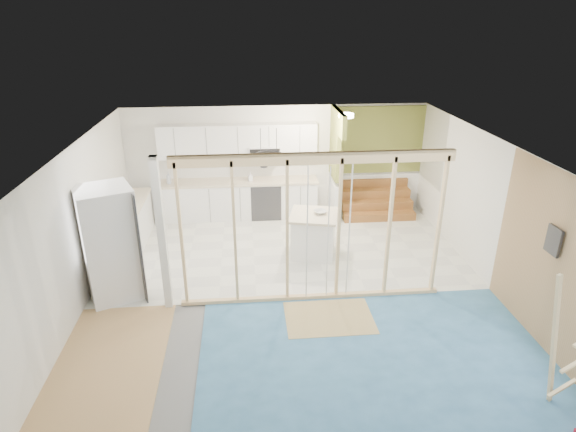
{
  "coord_description": "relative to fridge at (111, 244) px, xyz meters",
  "views": [
    {
      "loc": [
        -0.75,
        -6.98,
        4.53
      ],
      "look_at": [
        -0.05,
        0.6,
        1.31
      ],
      "focal_mm": 30.0,
      "sensor_mm": 36.0,
      "label": 1
    }
  ],
  "objects": [
    {
      "name": "room",
      "position": [
        3.04,
        -0.45,
        0.31
      ],
      "size": [
        7.01,
        8.01,
        2.61
      ],
      "color": "slate",
      "rests_on": "ground"
    },
    {
      "name": "floor_overlays",
      "position": [
        3.11,
        -0.39,
        -0.98
      ],
      "size": [
        7.0,
        8.0,
        0.03
      ],
      "color": "silver",
      "rests_on": "room"
    },
    {
      "name": "stud_frame",
      "position": [
        2.82,
        -0.45,
        0.59
      ],
      "size": [
        4.66,
        0.14,
        2.6
      ],
      "color": "beige",
      "rests_on": "room"
    },
    {
      "name": "base_cabinets",
      "position": [
        1.43,
        2.91,
        -0.52
      ],
      "size": [
        4.45,
        2.24,
        0.93
      ],
      "color": "white",
      "rests_on": "room"
    },
    {
      "name": "upper_cabinets",
      "position": [
        2.2,
        3.37,
        0.83
      ],
      "size": [
        3.6,
        0.41,
        0.85
      ],
      "color": "white",
      "rests_on": "room"
    },
    {
      "name": "green_partition",
      "position": [
        5.08,
        3.21,
        -0.04
      ],
      "size": [
        2.25,
        1.51,
        2.6
      ],
      "color": "olive",
      "rests_on": "room"
    },
    {
      "name": "pot_rack",
      "position": [
        2.73,
        1.44,
        1.01
      ],
      "size": [
        0.52,
        0.52,
        0.72
      ],
      "color": "black",
      "rests_on": "room"
    },
    {
      "name": "electrical_panel",
      "position": [
        6.47,
        -1.85,
        0.66
      ],
      "size": [
        0.04,
        0.3,
        0.4
      ],
      "primitive_type": "cube",
      "color": "#35353A",
      "rests_on": "room"
    },
    {
      "name": "ceiling_light",
      "position": [
        4.44,
        2.55,
        1.55
      ],
      "size": [
        0.32,
        0.32,
        0.08
      ],
      "primitive_type": "cylinder",
      "color": "#FFEABF",
      "rests_on": "room"
    },
    {
      "name": "fridge",
      "position": [
        0.0,
        0.0,
        0.0
      ],
      "size": [
        1.14,
        1.1,
        1.97
      ],
      "rotation": [
        0.0,
        0.0,
        0.42
      ],
      "color": "white",
      "rests_on": "room"
    },
    {
      "name": "island",
      "position": [
        3.59,
        1.18,
        -0.54
      ],
      "size": [
        1.1,
        1.1,
        0.89
      ],
      "rotation": [
        0.0,
        0.0,
        -0.24
      ],
      "color": "white",
      "rests_on": "room"
    },
    {
      "name": "bowl",
      "position": [
        3.72,
        1.21,
        -0.06
      ],
      "size": [
        0.29,
        0.29,
        0.06
      ],
      "primitive_type": "imported",
      "rotation": [
        0.0,
        0.0,
        0.21
      ],
      "color": "silver",
      "rests_on": "island"
    },
    {
      "name": "soap_bottle_a",
      "position": [
        0.54,
        3.17,
        0.09
      ],
      "size": [
        0.13,
        0.13,
        0.29
      ],
      "primitive_type": "imported",
      "rotation": [
        0.0,
        0.0,
        0.2
      ],
      "color": "#ABB3BF",
      "rests_on": "base_cabinets"
    },
    {
      "name": "soap_bottle_b",
      "position": [
        2.39,
        3.21,
        0.05
      ],
      "size": [
        0.11,
        0.11,
        0.21
      ],
      "primitive_type": "imported",
      "rotation": [
        0.0,
        0.0,
        0.2
      ],
      "color": "white",
      "rests_on": "base_cabinets"
    },
    {
      "name": "ladder",
      "position": [
        6.08,
        -3.13,
        -0.0
      ],
      "size": [
        1.02,
        0.19,
        1.92
      ],
      "rotation": [
        0.0,
        0.0,
        0.32
      ],
      "color": "beige",
      "rests_on": "room"
    }
  ]
}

